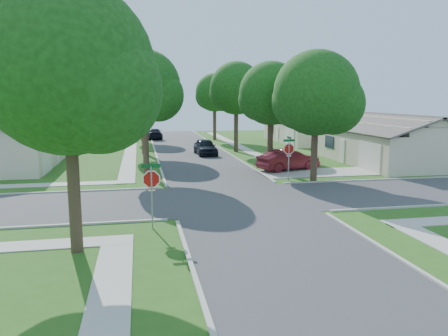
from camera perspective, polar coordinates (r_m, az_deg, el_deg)
ground at (r=24.23m, az=1.54°, el=-4.07°), size 100.00×100.00×0.00m
road_ns at (r=24.23m, az=1.54°, el=-4.06°), size 7.00×100.00×0.02m
sidewalk_ne at (r=50.60m, az=1.89°, el=2.89°), size 1.20×40.00×0.04m
sidewalk_nw at (r=49.34m, az=-12.07°, el=2.53°), size 1.20×40.00×0.04m
driveway at (r=33.29m, az=12.22°, el=-0.59°), size 8.80×3.60×0.05m
stop_sign_sw at (r=18.66m, az=-9.46°, el=-1.83°), size 1.05×0.80×2.98m
stop_sign_ne at (r=29.63m, az=8.48°, el=2.25°), size 1.05×0.80×2.98m
tree_e_near at (r=33.52m, az=6.23°, el=9.28°), size 4.97×4.80×8.28m
tree_e_mid at (r=45.13m, az=1.68°, el=10.06°), size 5.59×5.40×9.21m
tree_e_far at (r=57.88m, az=-1.19°, el=9.60°), size 5.17×5.00×8.72m
tree_w_near at (r=32.04m, az=-10.28°, el=10.04°), size 5.38×5.20×8.97m
tree_w_mid at (r=44.04m, az=-10.53°, el=10.24°), size 5.80×5.60×9.56m
tree_w_far at (r=57.03m, az=-10.66°, el=8.97°), size 4.76×4.60×8.04m
tree_sw_corner at (r=16.21m, az=-19.52°, el=11.18°), size 6.21×6.00×9.55m
tree_ne_corner at (r=29.56m, az=12.04°, el=9.05°), size 5.80×5.60×8.66m
house_ne_near at (r=40.25m, az=20.75°, el=2.83°), size 8.42×13.60×4.23m
house_ne_far at (r=56.29m, az=11.10°, el=4.89°), size 8.42×13.60×4.23m
house_nw_near at (r=39.74m, az=-26.82°, el=2.36°), size 8.42×13.60×4.23m
house_nw_far at (r=56.22m, az=-22.18°, el=4.38°), size 8.42×13.60×4.23m
car_driveway at (r=33.99m, az=8.40°, el=1.06°), size 5.23×3.14×1.63m
car_curb_east at (r=42.90m, az=-2.45°, el=2.78°), size 2.04×4.67×1.57m
car_curb_west at (r=60.06m, az=-9.16°, el=4.44°), size 2.38×5.06×1.43m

